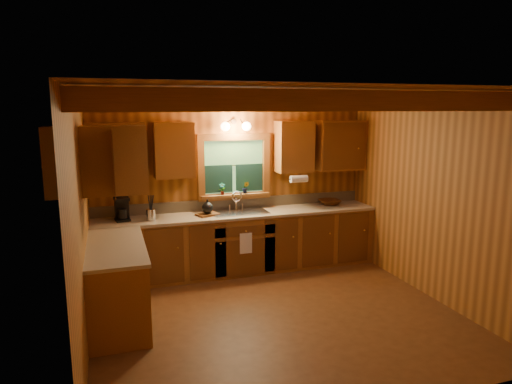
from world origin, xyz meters
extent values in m
plane|color=#5A3316|center=(0.00, 0.00, 0.00)|extent=(4.20, 4.20, 0.00)
plane|color=brown|center=(0.00, 0.00, 2.60)|extent=(4.20, 4.20, 0.00)
plane|color=brown|center=(0.00, 1.90, 1.30)|extent=(4.20, 0.00, 4.20)
plane|color=brown|center=(0.00, -1.90, 1.30)|extent=(4.20, 0.00, 4.20)
plane|color=brown|center=(-2.10, 0.00, 1.30)|extent=(0.00, 3.80, 3.80)
plane|color=brown|center=(2.10, 0.00, 1.30)|extent=(0.00, 3.80, 3.80)
cube|color=brown|center=(0.00, -1.20, 2.49)|extent=(4.20, 0.14, 0.18)
cube|color=brown|center=(0.00, -0.40, 2.49)|extent=(4.20, 0.14, 0.18)
cube|color=brown|center=(0.00, 0.40, 2.49)|extent=(4.20, 0.14, 0.18)
cube|color=brown|center=(0.00, 1.20, 2.49)|extent=(4.20, 0.14, 0.18)
cube|color=brown|center=(0.00, 1.59, 0.43)|extent=(4.20, 0.62, 0.86)
cube|color=brown|center=(-1.79, 0.48, 0.43)|extent=(0.62, 1.60, 0.86)
cube|color=tan|center=(0.00, 1.59, 0.88)|extent=(4.20, 0.66, 0.04)
cube|color=tan|center=(-1.78, 0.48, 0.88)|extent=(0.64, 1.60, 0.04)
cube|color=tan|center=(0.00, 1.89, 0.98)|extent=(4.20, 0.02, 0.16)
cube|color=white|center=(-1.47, 0.68, 0.43)|extent=(0.02, 0.60, 0.80)
cube|color=brown|center=(-1.70, 1.73, 1.84)|extent=(0.78, 0.34, 0.78)
cube|color=brown|center=(-0.92, 1.73, 1.84)|extent=(0.55, 0.34, 0.78)
cube|color=brown|center=(0.92, 1.73, 1.84)|extent=(0.55, 0.34, 0.78)
cube|color=brown|center=(1.70, 1.73, 1.84)|extent=(0.78, 0.34, 0.78)
cube|color=brown|center=(-1.93, 0.68, 1.84)|extent=(0.34, 1.10, 0.78)
cube|color=brown|center=(0.00, 1.86, 2.00)|extent=(1.12, 0.08, 0.10)
cube|color=brown|center=(0.00, 1.86, 1.10)|extent=(1.12, 0.08, 0.10)
cube|color=brown|center=(-0.51, 1.86, 1.55)|extent=(0.10, 0.08, 0.80)
cube|color=brown|center=(0.51, 1.86, 1.55)|extent=(0.10, 0.08, 0.80)
cube|color=#478136|center=(0.00, 1.90, 1.55)|extent=(0.92, 0.01, 0.80)
cube|color=#0F2D29|center=(-0.24, 1.87, 1.37)|extent=(0.42, 0.02, 0.42)
cube|color=#0F2D29|center=(0.24, 1.87, 1.37)|extent=(0.42, 0.02, 0.42)
cylinder|color=black|center=(0.00, 1.87, 1.57)|extent=(0.92, 0.01, 0.01)
cube|color=brown|center=(0.00, 1.82, 1.12)|extent=(1.06, 0.14, 0.04)
cylinder|color=black|center=(0.00, 1.86, 2.23)|extent=(0.08, 0.03, 0.08)
cylinder|color=black|center=(-0.10, 1.80, 2.23)|extent=(0.09, 0.17, 0.08)
cylinder|color=black|center=(0.10, 1.80, 2.23)|extent=(0.09, 0.17, 0.08)
sphere|color=#FFE0A5|center=(-0.16, 1.74, 2.16)|extent=(0.13, 0.13, 0.13)
sphere|color=#FFE0A5|center=(0.16, 1.74, 2.16)|extent=(0.13, 0.13, 0.13)
cylinder|color=white|center=(0.92, 1.53, 1.37)|extent=(0.27, 0.11, 0.11)
cube|color=white|center=(0.00, 1.26, 0.52)|extent=(0.18, 0.01, 0.30)
cube|color=silver|center=(0.00, 1.60, 0.91)|extent=(0.82, 0.48, 0.02)
cube|color=#262628|center=(-0.19, 1.60, 0.84)|extent=(0.34, 0.40, 0.14)
cube|color=#262628|center=(0.19, 1.60, 0.84)|extent=(0.34, 0.40, 0.14)
cylinder|color=silver|center=(0.00, 1.78, 1.01)|extent=(0.04, 0.04, 0.22)
torus|color=silver|center=(0.00, 1.72, 1.12)|extent=(0.16, 0.02, 0.16)
cube|color=black|center=(-1.67, 1.62, 0.92)|extent=(0.18, 0.23, 0.03)
cube|color=black|center=(-1.67, 1.69, 1.07)|extent=(0.18, 0.08, 0.31)
cube|color=black|center=(-1.67, 1.60, 1.21)|extent=(0.18, 0.20, 0.04)
cylinder|color=black|center=(-1.67, 1.59, 1.00)|extent=(0.11, 0.11, 0.13)
cylinder|color=silver|center=(-1.29, 1.52, 0.98)|extent=(0.12, 0.12, 0.16)
cylinder|color=black|center=(-1.31, 1.51, 1.14)|extent=(0.03, 0.04, 0.23)
cylinder|color=black|center=(-1.29, 1.52, 1.14)|extent=(0.01, 0.01, 0.23)
cylinder|color=black|center=(-1.27, 1.53, 1.14)|extent=(0.03, 0.04, 0.23)
cylinder|color=black|center=(-1.26, 1.54, 1.14)|extent=(0.04, 0.06, 0.23)
cube|color=#603414|center=(-0.49, 1.57, 0.91)|extent=(0.36, 0.31, 0.03)
sphere|color=black|center=(-0.49, 1.57, 1.01)|extent=(0.17, 0.17, 0.17)
cylinder|color=black|center=(-0.49, 1.57, 1.11)|extent=(0.03, 0.03, 0.04)
imported|color=#48230C|center=(1.52, 1.67, 0.94)|extent=(0.37, 0.37, 0.08)
imported|color=#603414|center=(-0.20, 1.81, 1.23)|extent=(0.10, 0.07, 0.18)
imported|color=#603414|center=(0.17, 1.82, 1.23)|extent=(0.12, 0.11, 0.18)
camera|label=1|loc=(-1.81, -4.74, 2.44)|focal=32.02mm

